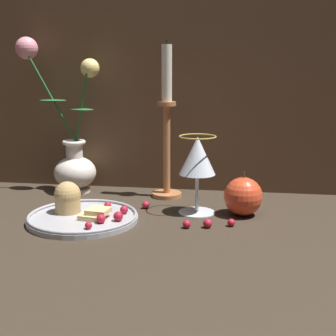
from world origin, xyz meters
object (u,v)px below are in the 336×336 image
at_px(wine_glass, 197,159).
at_px(candlestick, 167,130).
at_px(plate_with_pastries, 80,212).
at_px(apple_beside_vase, 243,196).
at_px(vase, 70,147).

relative_size(wine_glass, candlestick, 0.45).
xyz_separation_m(plate_with_pastries, wine_glass, (0.23, 0.09, 0.10)).
bearing_deg(wine_glass, apple_beside_vase, -1.03).
bearing_deg(vase, plate_with_pastries, -66.03).
relative_size(vase, apple_beside_vase, 4.06).
distance_m(plate_with_pastries, candlestick, 0.30).
height_order(plate_with_pastries, candlestick, candlestick).
distance_m(vase, candlestick, 0.25).
distance_m(candlestick, apple_beside_vase, 0.25).
relative_size(plate_with_pastries, candlestick, 0.61).
height_order(plate_with_pastries, wine_glass, wine_glass).
relative_size(plate_with_pastries, apple_beside_vase, 2.40).
height_order(plate_with_pastries, apple_beside_vase, apple_beside_vase).
relative_size(vase, plate_with_pastries, 1.69).
height_order(vase, wine_glass, vase).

